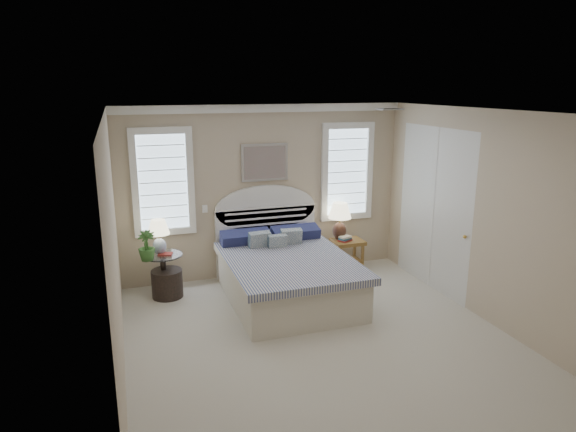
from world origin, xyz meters
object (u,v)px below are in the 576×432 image
Objects in this scene: nightstand_right at (347,249)px; lamp_left at (159,233)px; bed at (285,272)px; floor_pot at (167,283)px; lamp_right at (340,217)px; side_table_left at (164,271)px.

lamp_left is at bearing -178.89° from nightstand_right.
nightstand_right is at bearing 28.03° from bed.
lamp_left is (-0.07, 0.09, 0.74)m from floor_pot.
lamp_right is (1.20, 0.81, 0.52)m from bed.
lamp_left reaches higher than side_table_left.
lamp_left is (-1.68, 0.63, 0.56)m from bed.
bed is at bearing -18.53° from floor_pot.
side_table_left is at bearing -178.06° from nightstand_right.
floor_pot is 2.91m from lamp_right.
lamp_right is at bearing 5.51° from floor_pot.
bed is 3.61× the size of side_table_left.
floor_pot is at bearing -54.05° from lamp_left.
side_table_left is 0.19m from floor_pot.
side_table_left reaches higher than nightstand_right.
side_table_left reaches higher than floor_pot.
bed is 1.71m from floor_pot.
bed is 1.47m from nightstand_right.
floor_pot is at bearing -174.49° from lamp_right.
side_table_left is 2.91m from lamp_right.
lamp_left reaches higher than lamp_right.
bed is 1.75m from side_table_left.
bed is at bearing -19.74° from side_table_left.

